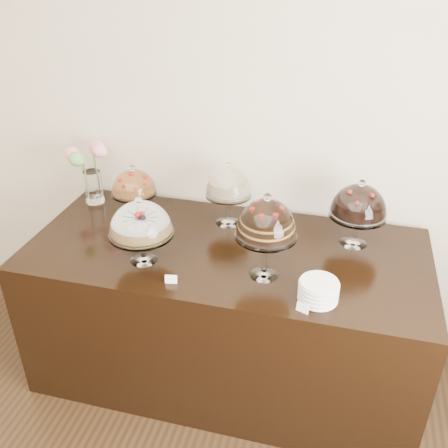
% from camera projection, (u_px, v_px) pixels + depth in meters
% --- Properties ---
extents(wall_back, '(5.00, 0.04, 3.00)m').
position_uv_depth(wall_back, '(199.00, 108.00, 2.98)').
color(wall_back, beige).
rests_on(wall_back, ground).
extents(display_counter, '(2.20, 1.00, 0.90)m').
position_uv_depth(display_counter, '(226.00, 311.00, 2.98)').
color(display_counter, black).
rests_on(display_counter, ground).
extents(cake_stand_sugar_sponge, '(0.34, 0.34, 0.37)m').
position_uv_depth(cake_stand_sugar_sponge, '(140.00, 222.00, 2.54)').
color(cake_stand_sugar_sponge, white).
rests_on(cake_stand_sugar_sponge, display_counter).
extents(cake_stand_choco_layer, '(0.30, 0.30, 0.46)m').
position_uv_depth(cake_stand_choco_layer, '(266.00, 222.00, 2.38)').
color(cake_stand_choco_layer, white).
rests_on(cake_stand_choco_layer, display_counter).
extents(cake_stand_cheesecake, '(0.27, 0.27, 0.39)m').
position_uv_depth(cake_stand_cheesecake, '(228.00, 184.00, 2.87)').
color(cake_stand_cheesecake, white).
rests_on(cake_stand_cheesecake, display_counter).
extents(cake_stand_dark_choco, '(0.31, 0.31, 0.39)m').
position_uv_depth(cake_stand_dark_choco, '(359.00, 204.00, 2.67)').
color(cake_stand_dark_choco, white).
rests_on(cake_stand_dark_choco, display_counter).
extents(cake_stand_fruit_tart, '(0.27, 0.27, 0.32)m').
position_uv_depth(cake_stand_fruit_tart, '(134.00, 185.00, 3.00)').
color(cake_stand_fruit_tart, white).
rests_on(cake_stand_fruit_tart, display_counter).
extents(flower_vase, '(0.30, 0.30, 0.41)m').
position_uv_depth(flower_vase, '(89.00, 168.00, 3.13)').
color(flower_vase, white).
rests_on(flower_vase, display_counter).
extents(plate_stack, '(0.18, 0.18, 0.10)m').
position_uv_depth(plate_stack, '(318.00, 291.00, 2.33)').
color(plate_stack, white).
rests_on(plate_stack, display_counter).
extents(price_card_left, '(0.06, 0.02, 0.04)m').
position_uv_depth(price_card_left, '(171.00, 279.00, 2.46)').
color(price_card_left, white).
rests_on(price_card_left, display_counter).
extents(price_card_right, '(0.06, 0.03, 0.04)m').
position_uv_depth(price_card_right, '(303.00, 308.00, 2.27)').
color(price_card_right, white).
rests_on(price_card_right, display_counter).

